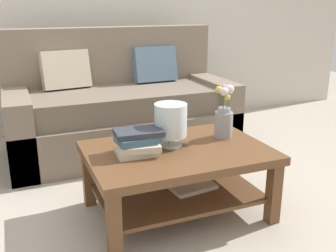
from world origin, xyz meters
The scene contains 6 objects.
ground_plane centered at (0.00, 0.00, 0.00)m, with size 10.00×10.00×0.00m, color #ADA393.
couch centered at (0.07, 0.84, 0.36)m, with size 1.91×0.90×1.06m.
coffee_table centered at (0.08, -0.41, 0.31)m, with size 1.08×0.74×0.43m.
book_stack_main centered at (-0.17, -0.40, 0.50)m, with size 0.28×0.24×0.14m.
glass_hurricane_vase centered at (0.06, -0.34, 0.58)m, with size 0.20×0.20×0.26m.
flower_pitcher centered at (0.44, -0.32, 0.56)m, with size 0.12×0.12×0.35m.
Camera 1 is at (-0.81, -2.42, 1.26)m, focal length 41.87 mm.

